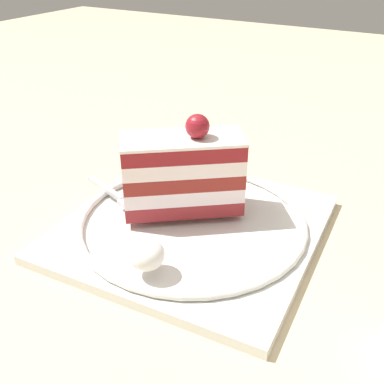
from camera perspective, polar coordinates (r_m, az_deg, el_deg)
The scene contains 5 objects.
ground_plane at distance 0.49m, azimuth -1.92°, elevation -4.34°, with size 2.40×2.40×0.00m, color #CAB890.
dessert_plate at distance 0.48m, azimuth 0.00°, elevation -4.07°, with size 0.26×0.26×0.02m.
cake_slice at distance 0.47m, azimuth -0.64°, elevation 2.34°, with size 0.12×0.13×0.10m.
whipped_cream_dollop at distance 0.40m, azimuth -5.63°, elevation -7.72°, with size 0.03×0.03×0.03m, color white.
fork at distance 0.51m, azimuth -9.35°, elevation -0.66°, with size 0.04×0.11×0.00m.
Camera 1 is at (-0.35, -0.22, 0.28)m, focal length 43.11 mm.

